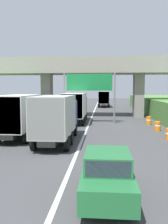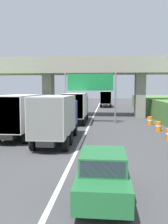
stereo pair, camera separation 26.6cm
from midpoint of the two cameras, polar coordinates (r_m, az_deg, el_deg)
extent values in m
cube|color=white|center=(28.09, 1.79, -2.52)|extent=(0.20, 90.84, 0.01)
cube|color=gray|center=(34.27, 2.49, 9.93)|extent=(40.00, 4.80, 1.10)
cube|color=gray|center=(32.17, 2.30, 12.19)|extent=(40.00, 0.36, 1.10)
cube|color=gray|center=(36.58, 2.68, 11.37)|extent=(40.00, 0.36, 1.10)
cube|color=gray|center=(35.10, -8.19, 3.95)|extent=(1.30, 2.20, 6.02)
cube|color=gray|center=(34.46, 13.32, 3.83)|extent=(1.30, 2.20, 6.02)
cylinder|color=slate|center=(27.74, -4.15, 3.30)|extent=(0.18, 0.18, 5.72)
cylinder|color=slate|center=(27.38, 7.72, 3.23)|extent=(0.18, 0.18, 5.72)
cube|color=#167238|center=(27.40, 1.76, 7.07)|extent=(5.20, 0.12, 1.90)
cube|color=white|center=(27.39, 1.76, 7.07)|extent=(4.89, 0.01, 1.67)
cube|color=black|center=(53.07, 5.31, 1.93)|extent=(1.10, 7.30, 0.36)
cube|color=silver|center=(55.60, 5.33, 3.36)|extent=(2.10, 2.10, 2.10)
cube|color=#2D3842|center=(56.61, 5.33, 3.70)|extent=(1.89, 0.06, 0.90)
cube|color=silver|center=(51.95, 5.33, 3.49)|extent=(2.30, 5.20, 2.60)
cube|color=#A8A8A4|center=(49.37, 5.32, 3.39)|extent=(2.21, 0.04, 2.50)
cylinder|color=black|center=(55.68, 4.32, 1.92)|extent=(0.30, 0.96, 0.96)
cylinder|color=black|center=(55.68, 6.31, 1.90)|extent=(0.30, 0.96, 0.96)
cylinder|color=black|center=(50.62, 4.10, 1.57)|extent=(0.30, 0.96, 0.96)
cylinder|color=black|center=(50.61, 6.52, 1.55)|extent=(0.30, 0.96, 0.96)
cylinder|color=black|center=(52.30, 4.14, 1.69)|extent=(0.30, 0.96, 0.96)
cylinder|color=black|center=(52.30, 6.48, 1.67)|extent=(0.30, 0.96, 0.96)
cube|color=black|center=(17.86, -5.93, -5.03)|extent=(1.10, 7.30, 0.36)
cube|color=#233D9E|center=(20.22, -4.52, -0.27)|extent=(2.10, 2.10, 2.10)
cube|color=#2D3842|center=(21.19, -4.05, 0.81)|extent=(1.89, 0.06, 0.90)
cube|color=#B7B7B2|center=(16.63, -6.68, -0.66)|extent=(2.30, 5.20, 2.60)
cube|color=gray|center=(14.13, -8.86, -1.77)|extent=(2.21, 0.04, 2.50)
cylinder|color=black|center=(20.59, -7.16, -4.15)|extent=(0.30, 0.96, 0.96)
cylinder|color=black|center=(20.26, -1.78, -4.26)|extent=(0.30, 0.96, 0.96)
cylinder|color=black|center=(15.79, -11.54, -7.16)|extent=(0.30, 0.96, 0.96)
cylinder|color=black|center=(15.32, -3.79, -7.46)|extent=(0.30, 0.96, 0.96)
cylinder|color=black|center=(17.38, -9.91, -5.98)|extent=(0.30, 0.96, 0.96)
cylinder|color=black|center=(16.95, -2.87, -6.19)|extent=(0.30, 0.96, 0.96)
cube|color=black|center=(20.38, -13.84, -3.85)|extent=(1.10, 7.30, 0.36)
cube|color=#B2B5B7|center=(22.68, -11.76, 0.26)|extent=(2.10, 2.10, 2.10)
cube|color=#2D3842|center=(23.63, -11.05, 1.21)|extent=(1.89, 0.06, 0.90)
cube|color=silver|center=(19.22, -14.97, 0.01)|extent=(2.30, 5.20, 2.60)
cube|color=#A8A8A4|center=(16.83, -18.01, -0.82)|extent=(2.21, 0.04, 2.50)
cylinder|color=black|center=(23.15, -13.99, -3.20)|extent=(0.30, 0.96, 0.96)
cylinder|color=black|center=(22.59, -9.33, -3.33)|extent=(0.30, 0.96, 0.96)
cylinder|color=black|center=(17.76, -13.19, -5.79)|extent=(0.30, 0.96, 0.96)
cylinder|color=black|center=(20.07, -17.47, -4.61)|extent=(0.30, 0.96, 0.96)
cylinder|color=black|center=(19.34, -11.60, -4.84)|extent=(0.30, 0.96, 0.96)
cube|color=black|center=(28.15, -1.48, -1.15)|extent=(1.10, 7.30, 0.36)
cube|color=red|center=(30.61, -0.91, 1.69)|extent=(2.10, 2.10, 2.10)
cube|color=#2D3842|center=(31.61, -0.70, 2.36)|extent=(1.89, 0.06, 0.90)
cube|color=silver|center=(26.98, -1.75, 1.71)|extent=(2.30, 5.20, 2.60)
cube|color=#A8A8A4|center=(24.43, -2.50, 1.32)|extent=(2.21, 0.04, 2.50)
cylinder|color=black|center=(30.86, -2.69, -0.91)|extent=(0.30, 0.96, 0.96)
cylinder|color=black|center=(30.65, 0.90, -0.95)|extent=(0.30, 0.96, 0.96)
cylinder|color=black|center=(25.89, -4.49, -2.15)|extent=(0.30, 0.96, 0.96)
cylinder|color=black|center=(25.61, 0.24, -2.22)|extent=(0.30, 0.96, 0.96)
cylinder|color=black|center=(27.54, -3.89, -1.69)|extent=(0.30, 0.96, 0.96)
cylinder|color=black|center=(27.28, 0.56, -1.74)|extent=(0.30, 0.96, 0.96)
cube|color=#236B38|center=(8.99, 5.42, -15.42)|extent=(1.76, 4.10, 0.76)
cube|color=#236B38|center=(8.63, 5.46, -11.43)|extent=(1.56, 1.90, 0.64)
cube|color=#2D3842|center=(7.75, 5.47, -13.40)|extent=(1.44, 0.06, 0.54)
cylinder|color=black|center=(10.35, 0.70, -14.79)|extent=(0.22, 0.64, 0.64)
cylinder|color=black|center=(10.35, 10.10, -14.87)|extent=(0.22, 0.64, 0.64)
cylinder|color=black|center=(8.02, -0.89, -21.06)|extent=(0.22, 0.64, 0.64)
cylinder|color=black|center=(8.03, 11.69, -21.16)|extent=(0.22, 0.64, 0.64)
cylinder|color=orange|center=(23.44, 17.49, -3.26)|extent=(0.56, 0.56, 0.90)
cylinder|color=white|center=(23.43, 17.49, -3.09)|extent=(0.57, 0.57, 0.12)
cylinder|color=orange|center=(27.29, 15.62, -2.01)|extent=(0.56, 0.56, 0.90)
cylinder|color=white|center=(27.28, 15.63, -1.86)|extent=(0.57, 0.57, 0.12)
camera|label=1|loc=(0.13, -89.62, 0.04)|focal=38.57mm
camera|label=2|loc=(0.13, 90.38, -0.04)|focal=38.57mm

